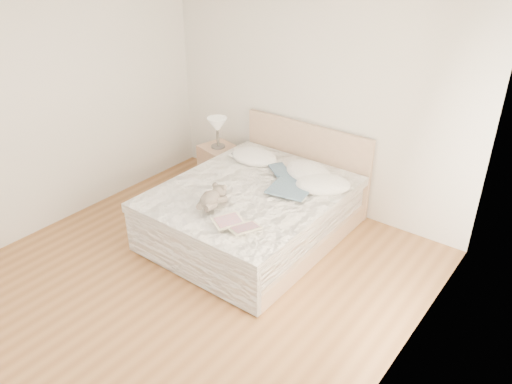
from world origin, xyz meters
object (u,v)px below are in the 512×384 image
(nightstand, at_px, (220,167))
(childrens_book, at_px, (236,225))
(photo_book, at_px, (245,156))
(teddy_bear, at_px, (210,205))
(bed, at_px, (256,209))
(table_lamp, at_px, (217,126))

(nightstand, relative_size, childrens_book, 1.37)
(childrens_book, bearing_deg, photo_book, 149.94)
(teddy_bear, bearing_deg, photo_book, 100.62)
(bed, bearing_deg, teddy_bear, -95.44)
(childrens_book, relative_size, teddy_bear, 1.24)
(table_lamp, relative_size, photo_book, 1.13)
(teddy_bear, bearing_deg, childrens_book, -26.21)
(photo_book, relative_size, teddy_bear, 1.05)
(teddy_bear, bearing_deg, bed, 72.87)
(nightstand, distance_m, table_lamp, 0.56)
(nightstand, relative_size, teddy_bear, 1.70)
(table_lamp, distance_m, childrens_book, 2.00)
(nightstand, height_order, teddy_bear, teddy_bear)
(table_lamp, bearing_deg, teddy_bear, -51.52)
(nightstand, xyz_separation_m, childrens_book, (1.43, -1.39, 0.35))
(bed, relative_size, table_lamp, 5.50)
(table_lamp, height_order, photo_book, table_lamp)
(childrens_book, distance_m, teddy_bear, 0.44)
(photo_book, height_order, teddy_bear, teddy_bear)
(bed, height_order, childrens_book, bed)
(bed, xyz_separation_m, teddy_bear, (-0.06, -0.66, 0.34))
(nightstand, distance_m, photo_book, 0.65)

